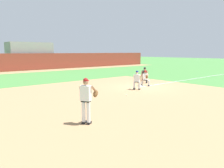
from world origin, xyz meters
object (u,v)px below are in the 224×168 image
baseball (127,95)px  first_baseman (145,77)px  first_base_bag (141,86)px  umpire (145,74)px  baserunner (137,79)px  pitcher (87,98)px

baseball → first_baseman: bearing=24.5°
first_baseman → first_base_bag: bearing=-168.1°
first_base_bag → umpire: 2.50m
baserunner → umpire: same height
baseball → baserunner: 2.54m
baserunner → pitcher: bearing=-150.6°
umpire → baseball: bearing=-150.1°
first_base_bag → baserunner: baserunner is taller
baseball → umpire: 6.16m
pitcher → first_baseman: pitcher is taller
pitcher → first_base_bag: bearing=28.9°
pitcher → baseball: bearing=30.4°
first_base_bag → pitcher: size_ratio=0.20×
first_baseman → umpire: size_ratio=0.92×
pitcher → first_baseman: (9.18, 4.87, -0.33)m
baseball → umpire: umpire is taller
baseball → umpire: (5.30, 3.05, 0.76)m
pitcher → first_baseman: size_ratio=1.39×
pitcher → baserunner: pitcher is taller
baserunner → umpire: (3.13, 1.95, 0.00)m
first_base_bag → baseball: bearing=-153.4°
baseball → pitcher: 6.13m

